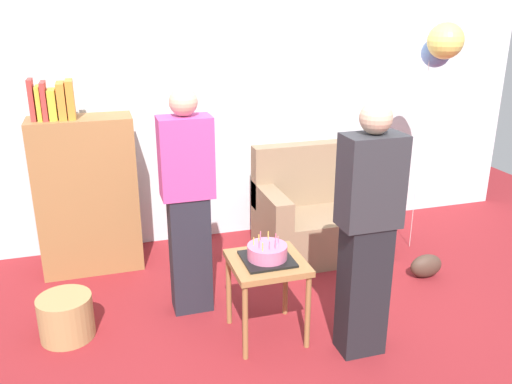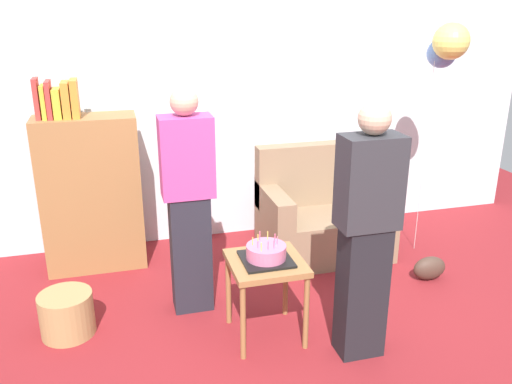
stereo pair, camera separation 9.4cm
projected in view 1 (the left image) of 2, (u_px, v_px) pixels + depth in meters
ground_plane at (309, 350)px, 3.48m from camera, size 8.00×8.00×0.00m
wall_back at (229, 95)px, 4.87m from camera, size 6.00×0.10×2.70m
couch at (319, 216)px, 4.77m from camera, size 1.10×0.70×0.96m
bookshelf at (86, 192)px, 4.35m from camera, size 0.80×0.36×1.61m
side_table at (267, 272)px, 3.49m from camera, size 0.48×0.48×0.56m
birthday_cake at (267, 253)px, 3.44m from camera, size 0.32×0.32×0.17m
person_blowing_candles at (188, 203)px, 3.70m from camera, size 0.36×0.22×1.63m
person_holding_cake at (367, 232)px, 3.22m from camera, size 0.36×0.22×1.63m
wicker_basket at (66, 317)px, 3.58m from camera, size 0.36×0.36×0.30m
handbag at (426, 266)px, 4.38m from camera, size 0.28×0.14×0.20m
balloon_bunch at (442, 46)px, 4.34m from camera, size 0.29×0.42×2.00m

